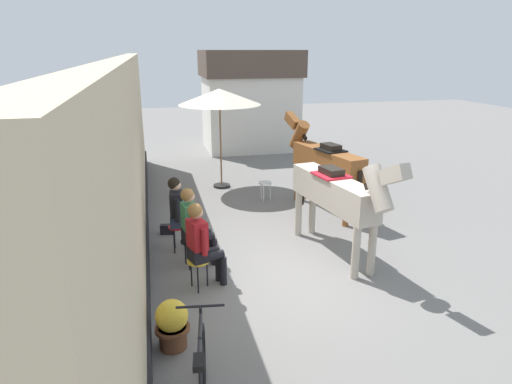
% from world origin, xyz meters
% --- Properties ---
extents(ground_plane, '(40.00, 40.00, 0.00)m').
position_xyz_m(ground_plane, '(0.00, 3.00, 0.00)').
color(ground_plane, slate).
extents(pub_facade_wall, '(0.34, 14.00, 3.40)m').
position_xyz_m(pub_facade_wall, '(-2.55, 1.50, 1.54)').
color(pub_facade_wall, '#CCB793').
rests_on(pub_facade_wall, ground_plane).
extents(distant_cottage, '(3.40, 2.60, 3.50)m').
position_xyz_m(distant_cottage, '(1.40, 9.79, 1.80)').
color(distant_cottage, silver).
rests_on(distant_cottage, ground_plane).
extents(seated_visitor_near, '(0.61, 0.49, 1.39)m').
position_xyz_m(seated_visitor_near, '(-1.56, -0.15, 0.78)').
color(seated_visitor_near, gold).
rests_on(seated_visitor_near, ground_plane).
extents(seated_visitor_middle, '(0.61, 0.48, 1.39)m').
position_xyz_m(seated_visitor_middle, '(-1.60, 0.61, 0.78)').
color(seated_visitor_middle, black).
rests_on(seated_visitor_middle, ground_plane).
extents(seated_visitor_far, '(0.61, 0.49, 1.39)m').
position_xyz_m(seated_visitor_far, '(-1.77, 1.30, 0.78)').
color(seated_visitor_far, red).
rests_on(seated_visitor_far, ground_plane).
extents(saddled_horse_near, '(0.79, 2.98, 2.06)m').
position_xyz_m(saddled_horse_near, '(0.86, 0.45, 1.16)').
color(saddled_horse_near, '#B2A899').
rests_on(saddled_horse_near, ground_plane).
extents(saddled_horse_far, '(0.96, 2.95, 2.06)m').
position_xyz_m(saddled_horse_far, '(1.54, 2.82, 1.16)').
color(saddled_horse_far, brown).
rests_on(saddled_horse_far, ground_plane).
extents(flower_planter_near, '(0.43, 0.43, 0.64)m').
position_xyz_m(flower_planter_near, '(-2.10, -1.54, 0.33)').
color(flower_planter_near, brown).
rests_on(flower_planter_near, ground_plane).
extents(cafe_parasol, '(2.10, 2.10, 2.58)m').
position_xyz_m(cafe_parasol, '(-0.42, 5.11, 2.36)').
color(cafe_parasol, black).
rests_on(cafe_parasol, ground_plane).
extents(spare_stool_white, '(0.32, 0.32, 0.46)m').
position_xyz_m(spare_stool_white, '(0.42, 3.73, 0.40)').
color(spare_stool_white, white).
rests_on(spare_stool_white, ground_plane).
extents(satchel_bag, '(0.30, 0.17, 0.20)m').
position_xyz_m(satchel_bag, '(-1.99, 2.13, 0.10)').
color(satchel_bag, black).
rests_on(satchel_bag, ground_plane).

